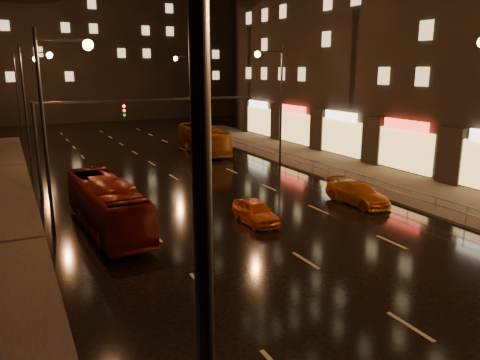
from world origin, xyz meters
The scene contains 10 objects.
ground centered at (0.00, 20.00, 0.00)m, with size 140.00×140.00×0.00m, color black.
sidewalk_right centered at (13.50, 15.00, 0.07)m, with size 7.00×70.00×0.15m, color #38332D.
building_distant centered at (4.00, 72.00, 18.00)m, with size 44.00×16.00×36.00m, color black.
traffic_signal centered at (-5.06, 20.00, 4.74)m, with size 15.31×0.32×6.20m.
streetlight_left centered at (-8.92, -8.00, 6.43)m, with size 2.64×0.50×10.00m.
railing_right centered at (10.20, 18.00, 0.90)m, with size 0.05×56.00×1.00m.
bus_red centered at (-6.94, 12.02, 1.33)m, with size 2.23×9.54×2.66m, color #62140E.
bus_curb centered at (6.07, 30.85, 1.34)m, with size 2.26×9.64×2.69m, color #823C0D.
taxi_near centered at (0.50, 9.59, 0.63)m, with size 1.48×3.68×1.25m, color #DC5E14.
taxi_far centered at (7.91, 10.00, 0.67)m, with size 1.87×4.61×1.34m, color #C66212.
Camera 1 is at (-11.12, -11.81, 8.23)m, focal length 35.00 mm.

